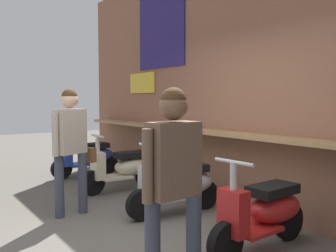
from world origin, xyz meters
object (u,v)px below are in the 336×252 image
object	(u,v)px
scooter_cream	(125,168)
scooter_red	(265,212)
scooter_blue	(89,156)
scooter_silver	(180,185)
shopper_passing	(71,139)
shopper_browsing	(173,171)

from	to	relation	value
scooter_cream	scooter_red	xyz separation A→B (m)	(2.97, -0.00, 0.00)
scooter_blue	scooter_silver	bearing A→B (deg)	88.27
scooter_red	shopper_passing	distance (m)	2.60
scooter_red	shopper_passing	xyz separation A→B (m)	(-2.22, -1.20, 0.63)
scooter_blue	shopper_browsing	world-z (taller)	shopper_browsing
scooter_cream	scooter_silver	xyz separation A→B (m)	(1.53, -0.00, 0.00)
scooter_red	shopper_passing	world-z (taller)	shopper_passing
scooter_cream	scooter_red	distance (m)	2.97
scooter_silver	shopper_browsing	xyz separation A→B (m)	(1.67, -1.32, 0.60)
shopper_browsing	shopper_passing	distance (m)	2.45
scooter_red	shopper_passing	size ratio (longest dim) A/B	0.84
scooter_cream	shopper_browsing	size ratio (longest dim) A/B	0.87
scooter_cream	shopper_passing	world-z (taller)	shopper_passing
scooter_silver	shopper_browsing	distance (m)	2.21
scooter_cream	scooter_red	size ratio (longest dim) A/B	1.00
scooter_cream	shopper_browsing	xyz separation A→B (m)	(3.20, -1.32, 0.60)
scooter_blue	shopper_passing	world-z (taller)	shopper_passing
scooter_blue	scooter_silver	xyz separation A→B (m)	(3.03, -0.00, 0.00)
scooter_blue	shopper_browsing	distance (m)	4.91
scooter_blue	shopper_browsing	size ratio (longest dim) A/B	0.86
scooter_blue	scooter_cream	xyz separation A→B (m)	(1.49, -0.00, 0.00)
scooter_blue	shopper_passing	bearing A→B (deg)	60.11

